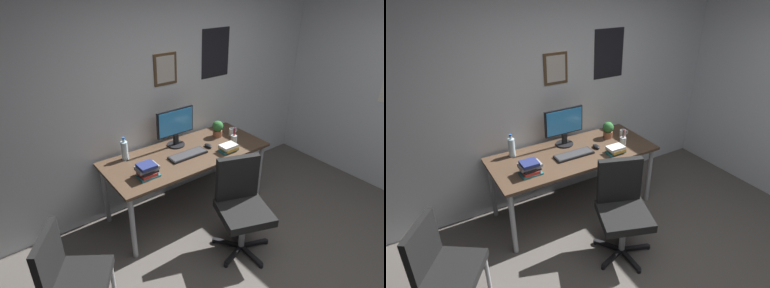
# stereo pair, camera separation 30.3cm
# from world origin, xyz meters

# --- Properties ---
(wall_back) EXTENTS (4.40, 0.10, 2.60)m
(wall_back) POSITION_xyz_m (0.00, 2.15, 1.30)
(wall_back) COLOR silver
(wall_back) RESTS_ON ground_plane
(desk) EXTENTS (1.80, 0.76, 0.74)m
(desk) POSITION_xyz_m (-0.13, 1.69, 0.67)
(desk) COLOR #4C3828
(desk) RESTS_ON ground_plane
(office_chair) EXTENTS (0.59, 0.60, 0.95)m
(office_chair) POSITION_xyz_m (-0.05, 0.91, 0.53)
(office_chair) COLOR black
(office_chair) RESTS_ON ground_plane
(side_chair) EXTENTS (0.58, 0.58, 0.88)m
(side_chair) POSITION_xyz_m (-1.64, 1.03, 0.50)
(side_chair) COLOR black
(side_chair) RESTS_ON ground_plane
(monitor) EXTENTS (0.46, 0.20, 0.43)m
(monitor) POSITION_xyz_m (-0.12, 1.91, 0.97)
(monitor) COLOR black
(monitor) RESTS_ON desk
(keyboard) EXTENTS (0.43, 0.15, 0.03)m
(keyboard) POSITION_xyz_m (-0.16, 1.63, 0.75)
(keyboard) COLOR black
(keyboard) RESTS_ON desk
(computer_mouse) EXTENTS (0.06, 0.11, 0.04)m
(computer_mouse) POSITION_xyz_m (0.14, 1.66, 0.75)
(computer_mouse) COLOR black
(computer_mouse) RESTS_ON desk
(water_bottle) EXTENTS (0.07, 0.07, 0.25)m
(water_bottle) POSITION_xyz_m (-0.73, 1.96, 0.84)
(water_bottle) COLOR silver
(water_bottle) RESTS_ON desk
(coffee_mug_near) EXTENTS (0.11, 0.08, 0.09)m
(coffee_mug_near) POSITION_xyz_m (0.57, 1.73, 0.78)
(coffee_mug_near) COLOR white
(coffee_mug_near) RESTS_ON desk
(potted_plant) EXTENTS (0.13, 0.13, 0.19)m
(potted_plant) POSITION_xyz_m (0.41, 1.82, 0.84)
(potted_plant) COLOR brown
(potted_plant) RESTS_ON desk
(pen_cup) EXTENTS (0.07, 0.07, 0.20)m
(pen_cup) POSITION_xyz_m (0.44, 1.56, 0.79)
(pen_cup) COLOR #9EA0A5
(pen_cup) RESTS_ON desk
(book_stack_left) EXTENTS (0.21, 0.18, 0.14)m
(book_stack_left) POSITION_xyz_m (-0.70, 1.53, 0.80)
(book_stack_left) COLOR #26727A
(book_stack_left) RESTS_ON desk
(book_stack_right) EXTENTS (0.21, 0.15, 0.08)m
(book_stack_right) POSITION_xyz_m (0.26, 1.46, 0.78)
(book_stack_right) COLOR #26727A
(book_stack_right) RESTS_ON desk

